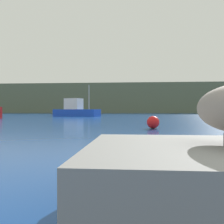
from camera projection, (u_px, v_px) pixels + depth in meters
The scene contains 3 objects.
hillside_backdrop at pixel (143, 99), 74.41m from camera, with size 140.00×14.56×8.18m, color #5B664C.
fishing_boat_blue at pixel (76, 110), 39.61m from camera, with size 7.61×4.50×4.77m.
mooring_buoy at pixel (153, 122), 14.62m from camera, with size 0.72×0.72×0.72m, color red.
Camera 1 is at (-2.49, -2.43, 1.13)m, focal length 40.84 mm.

